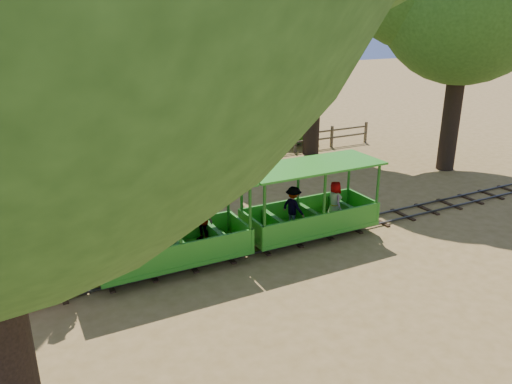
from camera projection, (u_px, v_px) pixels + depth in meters
name	position (u px, v px, depth m)	size (l,w,h in m)	color
ground	(293.00, 241.00, 13.74)	(90.00, 90.00, 0.00)	olive
track	(293.00, 239.00, 13.71)	(22.00, 1.00, 0.10)	#3F3D3A
locomotive	(18.00, 230.00, 10.33)	(2.61, 1.20, 2.92)	black
carriage_front	(172.00, 238.00, 12.00)	(3.89, 1.59, 2.02)	#2C861D
carriage_rear	(310.00, 210.00, 13.70)	(3.89, 1.59, 2.02)	#2C861D
fence	(190.00, 153.00, 20.23)	(18.10, 0.10, 1.00)	brown
shrub_west	(8.00, 163.00, 18.40)	(2.05, 1.57, 1.42)	#2D6B1E
shrub_mid_w	(74.00, 149.00, 19.33)	(2.82, 2.17, 1.95)	#2D6B1E
shrub_mid_e	(237.00, 136.00, 22.44)	(2.08, 1.60, 1.44)	#2D6B1E
shrub_east	(294.00, 127.00, 23.69)	(2.47, 1.90, 1.71)	#2D6B1E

